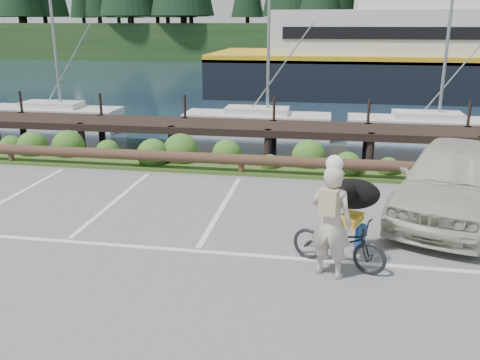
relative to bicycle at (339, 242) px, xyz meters
name	(u,v)px	position (x,y,z in m)	size (l,w,h in m)	color
ground	(202,243)	(-2.57, 0.55, -0.45)	(72.00, 72.00, 0.00)	#5E5F61
harbor_backdrop	(318,48)	(-2.18, 79.02, -0.45)	(170.00, 160.00, 30.00)	#162536
vegetation_strip	(245,167)	(-2.57, 5.85, -0.40)	(34.00, 1.60, 0.10)	#3D5B21
log_rail	(241,175)	(-2.57, 5.15, -0.45)	(32.00, 0.30, 0.60)	#443021
bicycle	(339,242)	(0.00, 0.00, 0.00)	(0.59, 1.70, 0.89)	black
cyclist	(331,222)	(-0.15, -0.37, 0.52)	(0.70, 0.46, 1.92)	beige
dog	(352,194)	(0.21, 0.50, 0.72)	(0.96, 0.47, 0.56)	black
parked_car	(453,180)	(2.42, 2.79, 0.39)	(1.98, 4.92, 1.68)	#B3B39D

